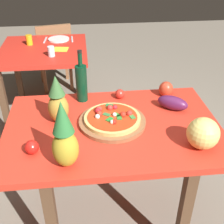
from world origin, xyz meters
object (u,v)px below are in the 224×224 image
(pineapple_left, at_px, (64,138))
(drinking_glass_water, at_px, (51,51))
(tomato_beside_pepper, at_px, (120,94))
(tomato_near_board, at_px, (32,147))
(bell_pepper, at_px, (166,89))
(napkin_folded, at_px, (61,49))
(melon, at_px, (203,133))
(drinking_glass_juice, at_px, (29,40))
(dining_chair, at_px, (55,53))
(eggplant, at_px, (173,103))
(dinner_plate, at_px, (59,39))
(wine_bottle, at_px, (81,82))
(pineapple_right, at_px, (58,102))
(background_table, at_px, (45,60))
(fork_utensil, at_px, (45,40))
(pizza_board, at_px, (113,122))
(display_table, at_px, (113,138))
(pizza, at_px, (112,117))
(knife_utensil, at_px, (72,39))

(pineapple_left, distance_m, drinking_glass_water, 1.50)
(tomato_beside_pepper, relative_size, tomato_near_board, 0.88)
(pineapple_left, height_order, bell_pepper, pineapple_left)
(napkin_folded, bearing_deg, tomato_near_board, -93.13)
(melon, distance_m, drinking_glass_juice, 2.09)
(tomato_near_board, height_order, drinking_glass_water, drinking_glass_water)
(dining_chair, relative_size, drinking_glass_juice, 8.60)
(melon, relative_size, tomato_beside_pepper, 2.62)
(eggplant, xyz_separation_m, dinner_plate, (-0.80, 1.48, -0.04))
(wine_bottle, distance_m, pineapple_right, 0.28)
(melon, bearing_deg, pineapple_left, -174.85)
(pineapple_left, distance_m, drinking_glass_juice, 1.87)
(background_table, xyz_separation_m, fork_utensil, (0.00, 0.25, 0.13))
(pizza_board, bearing_deg, tomato_beside_pepper, 74.82)
(pineapple_right, xyz_separation_m, drinking_glass_juice, (-0.36, 1.43, -0.09))
(melon, bearing_deg, dining_chair, 112.41)
(tomato_near_board, bearing_deg, pineapple_right, 65.75)
(drinking_glass_water, bearing_deg, fork_utensil, 101.85)
(tomato_near_board, bearing_deg, display_table, 24.56)
(pineapple_left, xyz_separation_m, bell_pepper, (0.67, 0.64, -0.11))
(display_table, bearing_deg, fork_utensil, 108.15)
(dining_chair, distance_m, eggplant, 2.12)
(wine_bottle, xyz_separation_m, dinner_plate, (-0.22, 1.30, -0.13))
(pizza, relative_size, melon, 1.96)
(dinner_plate, bearing_deg, napkin_folded, -83.79)
(tomato_near_board, xyz_separation_m, napkin_folded, (0.08, 1.54, -0.03))
(melon, bearing_deg, drinking_glass_water, 122.08)
(background_table, bearing_deg, eggplant, -52.70)
(background_table, relative_size, pineapple_left, 2.34)
(drinking_glass_juice, xyz_separation_m, drinking_glass_water, (0.24, -0.34, -0.00))
(eggplant, bearing_deg, bell_pepper, 88.49)
(dining_chair, relative_size, eggplant, 4.25)
(pineapple_left, relative_size, bell_pepper, 3.39)
(background_table, bearing_deg, drinking_glass_water, -65.20)
(fork_utensil, bearing_deg, napkin_folded, -55.83)
(pizza, relative_size, tomato_beside_pepper, 5.14)
(bell_pepper, height_order, drinking_glass_juice, bell_pepper)
(wine_bottle, bearing_deg, dining_chair, 100.54)
(display_table, relative_size, fork_utensil, 7.14)
(pineapple_left, bearing_deg, melon, 5.15)
(bell_pepper, xyz_separation_m, drinking_glass_juice, (-1.09, 1.18, 0.00))
(pineapple_right, distance_m, dinner_plate, 1.55)
(dinner_plate, bearing_deg, drinking_glass_juice, -157.38)
(drinking_glass_water, relative_size, napkin_folded, 0.66)
(pizza, height_order, melon, melon)
(drinking_glass_water, bearing_deg, pineapple_left, -83.31)
(pineapple_left, xyz_separation_m, knife_utensil, (0.01, 1.94, -0.16))
(display_table, relative_size, wine_bottle, 3.62)
(background_table, relative_size, wine_bottle, 2.41)
(eggplant, bearing_deg, pineapple_left, -145.62)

